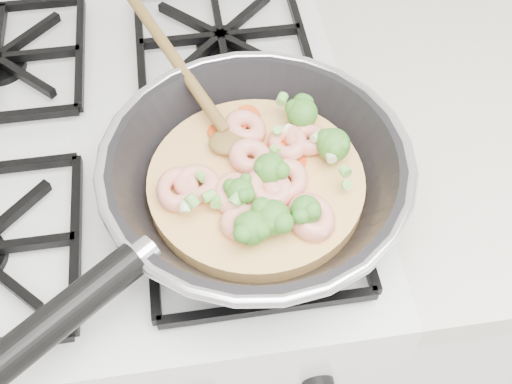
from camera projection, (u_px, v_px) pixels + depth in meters
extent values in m
cube|color=white|center=(160.00, 303.00, 1.13)|extent=(0.60, 0.60, 0.90)
cube|color=black|center=(113.00, 133.00, 0.76)|extent=(0.56, 0.56, 0.02)
torus|color=silver|center=(256.00, 161.00, 0.64)|extent=(0.33, 0.33, 0.01)
cylinder|color=black|center=(45.00, 329.00, 0.53)|extent=(0.18, 0.15, 0.03)
cylinder|color=#F7BF6B|center=(256.00, 183.00, 0.67)|extent=(0.23, 0.23, 0.02)
ellipsoid|color=brown|center=(232.00, 141.00, 0.68)|extent=(0.06, 0.06, 0.01)
cylinder|color=brown|center=(164.00, 43.00, 0.74)|extent=(0.13, 0.27, 0.06)
torus|color=#F6A991|center=(288.00, 143.00, 0.68)|extent=(0.06, 0.06, 0.02)
torus|color=#F6A991|center=(197.00, 184.00, 0.65)|extent=(0.07, 0.07, 0.03)
torus|color=#F6A991|center=(243.00, 222.00, 0.62)|extent=(0.06, 0.06, 0.02)
torus|color=#F6A991|center=(178.00, 189.00, 0.64)|extent=(0.07, 0.06, 0.03)
torus|color=#F6A991|center=(307.00, 140.00, 0.68)|extent=(0.07, 0.07, 0.02)
torus|color=#F6A991|center=(251.00, 157.00, 0.67)|extent=(0.07, 0.07, 0.03)
torus|color=#F6A991|center=(311.00, 217.00, 0.62)|extent=(0.07, 0.07, 0.02)
torus|color=#F6A991|center=(233.00, 194.00, 0.64)|extent=(0.06, 0.06, 0.02)
torus|color=#F6A991|center=(269.00, 189.00, 0.64)|extent=(0.08, 0.08, 0.03)
torus|color=#F6A991|center=(285.00, 181.00, 0.65)|extent=(0.08, 0.08, 0.03)
torus|color=#F6A991|center=(245.00, 128.00, 0.69)|extent=(0.07, 0.07, 0.02)
ellipsoid|color=#4A912F|center=(306.00, 210.00, 0.61)|extent=(0.04, 0.04, 0.03)
ellipsoid|color=#4A912F|center=(270.00, 169.00, 0.65)|extent=(0.04, 0.04, 0.03)
ellipsoid|color=#4A912F|center=(240.00, 192.00, 0.63)|extent=(0.04, 0.04, 0.03)
ellipsoid|color=#4A912F|center=(333.00, 145.00, 0.66)|extent=(0.05, 0.05, 0.04)
ellipsoid|color=#4A912F|center=(272.00, 218.00, 0.61)|extent=(0.05, 0.05, 0.04)
ellipsoid|color=#4A912F|center=(302.00, 113.00, 0.69)|extent=(0.04, 0.04, 0.03)
ellipsoid|color=#4A912F|center=(251.00, 228.00, 0.60)|extent=(0.04, 0.04, 0.03)
cylinder|color=#E1541C|center=(226.00, 138.00, 0.69)|extent=(0.03, 0.03, 0.01)
cylinder|color=#E1541C|center=(236.00, 128.00, 0.70)|extent=(0.03, 0.03, 0.01)
cylinder|color=#E1541C|center=(228.00, 139.00, 0.69)|extent=(0.04, 0.04, 0.01)
cylinder|color=#E1541C|center=(281.00, 211.00, 0.64)|extent=(0.04, 0.04, 0.00)
cylinder|color=#E1541C|center=(322.00, 214.00, 0.63)|extent=(0.03, 0.03, 0.01)
cylinder|color=#E1541C|center=(296.00, 140.00, 0.69)|extent=(0.05, 0.05, 0.01)
cylinder|color=#E1541C|center=(327.00, 138.00, 0.70)|extent=(0.04, 0.04, 0.00)
cylinder|color=#E1541C|center=(251.00, 138.00, 0.70)|extent=(0.03, 0.03, 0.01)
cylinder|color=#E1541C|center=(294.00, 161.00, 0.68)|extent=(0.03, 0.03, 0.00)
cylinder|color=#E1541C|center=(264.00, 194.00, 0.65)|extent=(0.03, 0.03, 0.01)
cylinder|color=#E1541C|center=(275.00, 151.00, 0.68)|extent=(0.03, 0.03, 0.01)
cylinder|color=#E1541C|center=(317.00, 227.00, 0.63)|extent=(0.04, 0.04, 0.01)
cylinder|color=#E1541C|center=(220.00, 133.00, 0.70)|extent=(0.04, 0.04, 0.00)
cylinder|color=#E1541C|center=(292.00, 169.00, 0.67)|extent=(0.04, 0.04, 0.01)
cylinder|color=#E1541C|center=(248.00, 117.00, 0.71)|extent=(0.04, 0.04, 0.01)
cylinder|color=#E1541C|center=(258.00, 206.00, 0.64)|extent=(0.03, 0.03, 0.01)
cylinder|color=#70C44E|center=(192.00, 200.00, 0.61)|extent=(0.01, 0.01, 0.01)
cylinder|color=beige|center=(185.00, 207.00, 0.62)|extent=(0.01, 0.01, 0.01)
cylinder|color=#70C44E|center=(216.00, 202.00, 0.63)|extent=(0.01, 0.01, 0.01)
cylinder|color=#70C44E|center=(209.00, 196.00, 0.62)|extent=(0.01, 0.01, 0.01)
cylinder|color=beige|center=(316.00, 137.00, 0.66)|extent=(0.01, 0.01, 0.01)
cylinder|color=beige|center=(288.00, 128.00, 0.69)|extent=(0.01, 0.01, 0.01)
cylinder|color=beige|center=(331.00, 156.00, 0.65)|extent=(0.01, 0.01, 0.01)
cylinder|color=#70C44E|center=(346.00, 185.00, 0.64)|extent=(0.01, 0.01, 0.01)
cylinder|color=#70C44E|center=(277.00, 131.00, 0.67)|extent=(0.01, 0.01, 0.01)
cylinder|color=#70C44E|center=(240.00, 200.00, 0.62)|extent=(0.01, 0.01, 0.01)
cylinder|color=#70C44E|center=(275.00, 150.00, 0.67)|extent=(0.01, 0.01, 0.01)
cylinder|color=#70C44E|center=(236.00, 199.00, 0.62)|extent=(0.01, 0.01, 0.01)
cylinder|color=#70C44E|center=(345.00, 171.00, 0.63)|extent=(0.01, 0.01, 0.01)
cylinder|color=#70C44E|center=(282.00, 99.00, 0.69)|extent=(0.01, 0.01, 0.01)
cylinder|color=#70C44E|center=(202.00, 176.00, 0.65)|extent=(0.01, 0.01, 0.01)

